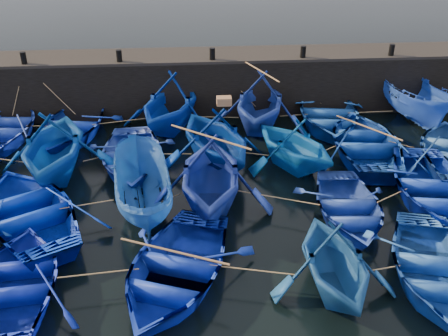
{
  "coord_description": "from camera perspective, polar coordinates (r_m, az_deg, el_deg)",
  "views": [
    {
      "loc": [
        -1.19,
        -11.73,
        8.86
      ],
      "look_at": [
        0.0,
        3.2,
        0.7
      ],
      "focal_mm": 40.0,
      "sensor_mm": 36.0,
      "label": 1
    }
  ],
  "objects": [
    {
      "name": "ground",
      "position": [
        14.75,
        1.0,
        -8.35
      ],
      "size": [
        120.0,
        120.0,
        0.0
      ],
      "primitive_type": "plane",
      "color": "black",
      "rests_on": "ground"
    },
    {
      "name": "quay_wall",
      "position": [
        23.52,
        -1.43,
        9.71
      ],
      "size": [
        26.0,
        2.5,
        2.5
      ],
      "primitive_type": "cube",
      "color": "black",
      "rests_on": "ground"
    },
    {
      "name": "quay_top",
      "position": [
        23.13,
        -1.47,
        12.78
      ],
      "size": [
        26.0,
        2.5,
        0.12
      ],
      "primitive_type": "cube",
      "color": "black",
      "rests_on": "quay_wall"
    },
    {
      "name": "bollard_0",
      "position": [
        23.18,
        -21.94,
        11.59
      ],
      "size": [
        0.24,
        0.24,
        0.5
      ],
      "primitive_type": "cylinder",
      "color": "black",
      "rests_on": "quay_top"
    },
    {
      "name": "bollard_1",
      "position": [
        22.33,
        -11.89,
        12.43
      ],
      "size": [
        0.24,
        0.24,
        0.5
      ],
      "primitive_type": "cylinder",
      "color": "black",
      "rests_on": "quay_top"
    },
    {
      "name": "bollard_2",
      "position": [
        22.18,
        -1.34,
        12.92
      ],
      "size": [
        0.24,
        0.24,
        0.5
      ],
      "primitive_type": "cylinder",
      "color": "black",
      "rests_on": "quay_top"
    },
    {
      "name": "bollard_3",
      "position": [
        22.75,
        9.03,
        12.98
      ],
      "size": [
        0.24,
        0.24,
        0.5
      ],
      "primitive_type": "cylinder",
      "color": "black",
      "rests_on": "quay_top"
    },
    {
      "name": "bollard_4",
      "position": [
        23.98,
        18.61,
        12.68
      ],
      "size": [
        0.24,
        0.24,
        0.5
      ],
      "primitive_type": "cylinder",
      "color": "black",
      "rests_on": "quay_top"
    },
    {
      "name": "boat_0",
      "position": [
        22.48,
        -23.84,
        4.31
      ],
      "size": [
        4.13,
        5.46,
        1.07
      ],
      "primitive_type": "imported",
      "rotation": [
        0.0,
        0.0,
        3.06
      ],
      "color": "#1C36A2",
      "rests_on": "ground"
    },
    {
      "name": "boat_1",
      "position": [
        21.65,
        -17.16,
        4.61
      ],
      "size": [
        4.38,
        5.55,
        1.04
      ],
      "primitive_type": "imported",
      "rotation": [
        0.0,
        0.0,
        -0.17
      ],
      "color": "#102FAB",
      "rests_on": "ground"
    },
    {
      "name": "boat_2",
      "position": [
        21.33,
        -6.17,
        7.52
      ],
      "size": [
        5.52,
        5.9,
        2.5
      ],
      "primitive_type": "imported",
      "rotation": [
        0.0,
        0.0,
        -0.37
      ],
      "color": "#0530A5",
      "rests_on": "ground"
    },
    {
      "name": "boat_3",
      "position": [
        21.31,
        4.13,
        7.64
      ],
      "size": [
        5.18,
        5.67,
        2.54
      ],
      "primitive_type": "imported",
      "rotation": [
        0.0,
        0.0,
        -0.24
      ],
      "color": "#1C389A",
      "rests_on": "ground"
    },
    {
      "name": "boat_4",
      "position": [
        22.31,
        11.79,
        6.15
      ],
      "size": [
        4.72,
        6.01,
        1.13
      ],
      "primitive_type": "imported",
      "rotation": [
        0.0,
        0.0,
        -0.16
      ],
      "color": "navy",
      "rests_on": "ground"
    },
    {
      "name": "boat_5",
      "position": [
        23.55,
        20.94,
        7.24
      ],
      "size": [
        2.4,
        5.44,
        2.05
      ],
      "primitive_type": "imported",
      "rotation": [
        0.0,
        0.0,
        0.08
      ],
      "color": "blue",
      "rests_on": "ground"
    },
    {
      "name": "boat_7",
      "position": [
        18.4,
        -18.87,
        2.65
      ],
      "size": [
        4.23,
        4.9,
        2.57
      ],
      "primitive_type": "imported",
      "rotation": [
        0.0,
        0.0,
        3.15
      ],
      "color": "#084296",
      "rests_on": "ground"
    },
    {
      "name": "boat_8",
      "position": [
        18.59,
        -10.56,
        1.34
      ],
      "size": [
        3.8,
        5.05,
        0.99
      ],
      "primitive_type": "imported",
      "rotation": [
        0.0,
        0.0,
        0.08
      ],
      "color": "blue",
      "rests_on": "ground"
    },
    {
      "name": "boat_9",
      "position": [
        18.09,
        -0.95,
        3.62
      ],
      "size": [
        5.4,
        5.77,
        2.45
      ],
      "primitive_type": "imported",
      "rotation": [
        0.0,
        0.0,
        3.51
      ],
      "color": "navy",
      "rests_on": "ground"
    },
    {
      "name": "boat_10",
      "position": [
        18.24,
        8.03,
        2.89
      ],
      "size": [
        4.91,
        5.11,
        2.07
      ],
      "primitive_type": "imported",
      "rotation": [
        0.0,
        0.0,
        3.67
      ],
      "color": "#0855AC",
      "rests_on": "ground"
    },
    {
      "name": "boat_11",
      "position": [
        20.0,
        15.92,
        2.92
      ],
      "size": [
        4.46,
        5.82,
        1.12
      ],
      "primitive_type": "imported",
      "rotation": [
        0.0,
        0.0,
        3.03
      ],
      "color": "navy",
      "rests_on": "ground"
    },
    {
      "name": "boat_14",
      "position": [
        16.19,
        -21.38,
        -4.5
      ],
      "size": [
        5.94,
        6.54,
        1.11
      ],
      "primitive_type": "imported",
      "rotation": [
        0.0,
        0.0,
        3.65
      ],
      "color": "#0225C4",
      "rests_on": "ground"
    },
    {
      "name": "boat_15",
      "position": [
        15.66,
        -9.39,
        -2.4
      ],
      "size": [
        2.4,
        4.85,
        1.8
      ],
      "primitive_type": "imported",
      "rotation": [
        0.0,
        0.0,
        3.28
      ],
      "color": "#1B4F97",
      "rests_on": "ground"
    },
    {
      "name": "boat_16",
      "position": [
        15.63,
        -1.59,
        -0.62
      ],
      "size": [
        4.38,
        4.97,
        2.47
      ],
      "primitive_type": "imported",
      "rotation": [
        0.0,
        0.0,
        -0.07
      ],
      "color": "navy",
      "rests_on": "ground"
    },
    {
      "name": "boat_17",
      "position": [
        15.92,
        14.01,
        -4.31
      ],
      "size": [
        3.32,
        4.44,
        0.88
      ],
      "primitive_type": "imported",
      "rotation": [
        0.0,
        0.0,
        -0.07
      ],
      "color": "#1F3DA6",
      "rests_on": "ground"
    },
    {
      "name": "boat_18",
      "position": [
        17.58,
        22.85,
        -2.06
      ],
      "size": [
        4.67,
        5.93,
        1.11
      ],
      "primitive_type": "imported",
      "rotation": [
        0.0,
        0.0,
        -0.16
      ],
      "color": "#0E2EAE",
      "rests_on": "ground"
    },
    {
      "name": "boat_21",
      "position": [
        13.65,
        -22.63,
        -12.03
      ],
      "size": [
        3.58,
        4.74,
        0.93
      ],
      "primitive_type": "imported",
      "rotation": [
        0.0,
        0.0,
        3.23
      ],
      "color": "#081B94",
      "rests_on": "ground"
    },
    {
      "name": "boat_22",
      "position": [
        13.06,
        -5.68,
        -11.33
      ],
      "size": [
        5.02,
        5.84,
        1.02
      ],
      "primitive_type": "imported",
      "rotation": [
        0.0,
        0.0,
        -0.36
      ],
      "color": "#0E27A7",
      "rests_on": "ground"
    },
    {
      "name": "boat_23",
      "position": [
        12.82,
        12.48,
        -10.23
      ],
      "size": [
        3.3,
        3.79,
        1.93
      ],
      "primitive_type": "imported",
      "rotation": [
        0.0,
        0.0,
        0.04
      ],
      "color": "navy",
      "rests_on": "ground"
    },
    {
      "name": "boat_24",
      "position": [
        14.19,
        22.81,
        -10.29
      ],
      "size": [
        4.38,
        5.32,
        0.96
      ],
      "primitive_type": "imported",
      "rotation": [
        0.0,
        0.0,
        -0.26
      ],
      "color": "#1B4EB2",
      "rests_on": "ground"
    },
    {
      "name": "wooden_crate",
      "position": [
        17.58,
        0.0,
        7.67
      ],
      "size": [
        0.52,
        0.39,
        0.28
      ],
      "primitive_type": "cube",
      "color": "#92633F",
      "rests_on": "boat_9"
    },
    {
      "name": "mooring_ropes",
      "position": [
        18.55,
        -0.81,
        3.09
      ],
      "size": [
        17.54,
        11.79,
        2.1
      ],
      "color": "tan",
      "rests_on": "ground"
    },
    {
      "name": "loose_oars",
      "position": [
        16.81,
        4.53,
        3.72
      ],
      "size": [
        9.57,
        11.72,
        1.58
      ],
      "color": "#99724C",
      "rests_on": "ground"
    }
  ]
}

